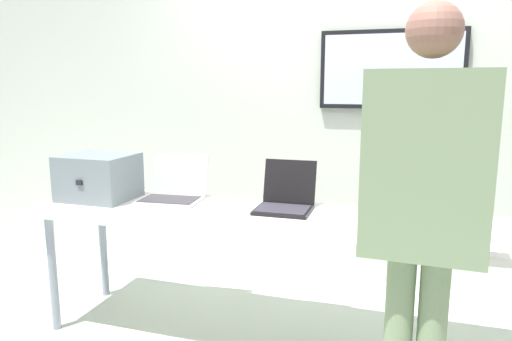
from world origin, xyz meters
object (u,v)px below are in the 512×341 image
at_px(laptop_station_1, 286,199).
at_px(laptop_station_2, 418,211).
at_px(workbench, 300,226).
at_px(equipment_box, 99,177).
at_px(laptop_station_0, 174,190).
at_px(person, 424,196).

xyz_separation_m(laptop_station_1, laptop_station_2, (0.73, -0.04, -0.01)).
height_order(laptop_station_1, laptop_station_2, laptop_station_1).
distance_m(workbench, laptop_station_2, 0.63).
height_order(equipment_box, laptop_station_1, equipment_box).
relative_size(laptop_station_0, person, 0.22).
bearing_deg(laptop_station_0, workbench, -10.11).
distance_m(workbench, laptop_station_0, 0.86).
xyz_separation_m(laptop_station_2, person, (-0.01, -0.73, 0.25)).
bearing_deg(workbench, laptop_station_2, 9.74).
height_order(workbench, laptop_station_0, laptop_station_0).
xyz_separation_m(workbench, person, (0.60, -0.62, 0.35)).
relative_size(laptop_station_1, person, 0.19).
height_order(workbench, person, person).
bearing_deg(person, workbench, 134.01).
bearing_deg(equipment_box, workbench, -1.37).
distance_m(workbench, equipment_box, 1.32).
relative_size(workbench, laptop_station_2, 8.55).
relative_size(workbench, equipment_box, 7.39).
xyz_separation_m(workbench, laptop_station_2, (0.61, 0.10, 0.11)).
relative_size(laptop_station_0, laptop_station_2, 1.08).
distance_m(laptop_station_0, laptop_station_2, 1.45).
relative_size(equipment_box, laptop_station_0, 1.07).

